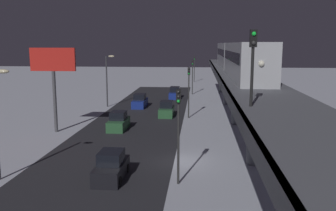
% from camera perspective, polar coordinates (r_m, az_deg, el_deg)
% --- Properties ---
extents(ground_plane, '(240.00, 240.00, 0.00)m').
position_cam_1_polar(ground_plane, '(29.58, 1.81, -8.72)').
color(ground_plane, silver).
extents(avenue_asphalt, '(11.00, 101.44, 0.01)m').
position_cam_1_polar(avenue_asphalt, '(30.46, -9.52, -8.29)').
color(avenue_asphalt, '#28282D').
rests_on(avenue_asphalt, ground_plane).
extents(elevated_railway, '(5.00, 101.44, 6.02)m').
position_cam_1_polar(elevated_railway, '(28.67, 13.61, 1.09)').
color(elevated_railway, slate).
rests_on(elevated_railway, ground_plane).
extents(subway_train, '(2.94, 36.87, 3.40)m').
position_cam_1_polar(subway_train, '(45.55, 10.63, 7.55)').
color(subway_train, '#B7BABF').
rests_on(subway_train, elevated_railway).
extents(rail_signal, '(0.36, 0.41, 4.00)m').
position_cam_1_polar(rail_signal, '(19.57, 13.09, 7.75)').
color(rail_signal, black).
rests_on(rail_signal, elevated_railway).
extents(sedan_black, '(1.91, 4.20, 1.97)m').
position_cam_1_polar(sedan_black, '(26.08, -8.83, -9.56)').
color(sedan_black, black).
rests_on(sedan_black, ground_plane).
extents(sedan_green, '(1.80, 4.22, 1.97)m').
position_cam_1_polar(sedan_green, '(47.68, -0.22, -0.67)').
color(sedan_green, '#2D6038').
rests_on(sedan_green, ground_plane).
extents(sedan_green_2, '(1.80, 4.28, 1.97)m').
position_cam_1_polar(sedan_green_2, '(40.62, -7.73, -2.57)').
color(sedan_green_2, '#2D6038').
rests_on(sedan_green_2, ground_plane).
extents(sedan_blue, '(1.80, 4.75, 1.97)m').
position_cam_1_polar(sedan_blue, '(54.62, -4.41, 0.61)').
color(sedan_blue, navy).
rests_on(sedan_blue, ground_plane).
extents(sedan_blue_2, '(1.80, 4.73, 1.97)m').
position_cam_1_polar(sedan_blue_2, '(63.34, 1.08, 1.88)').
color(sedan_blue_2, navy).
rests_on(sedan_blue_2, ground_plane).
extents(traffic_light_near, '(0.32, 0.44, 6.40)m').
position_cam_1_polar(traffic_light_near, '(23.90, 1.64, -2.71)').
color(traffic_light_near, '#2D2D2D').
rests_on(traffic_light_near, ground_plane).
extents(traffic_light_mid, '(0.32, 0.44, 6.40)m').
position_cam_1_polar(traffic_light_mid, '(45.86, 3.26, 3.20)').
color(traffic_light_mid, '#2D2D2D').
rests_on(traffic_light_mid, ground_plane).
extents(traffic_light_far, '(0.32, 0.44, 6.40)m').
position_cam_1_polar(traffic_light_far, '(68.01, 3.84, 5.27)').
color(traffic_light_far, '#2D2D2D').
rests_on(traffic_light_far, ground_plane).
extents(traffic_light_distant, '(0.32, 0.44, 6.40)m').
position_cam_1_polar(traffic_light_distant, '(90.20, 4.13, 6.32)').
color(traffic_light_distant, '#2D2D2D').
rests_on(traffic_light_distant, ground_plane).
extents(commercial_billboard, '(4.80, 0.36, 8.90)m').
position_cam_1_polar(commercial_billboard, '(40.03, -17.48, 5.62)').
color(commercial_billboard, '#4C4C51').
rests_on(commercial_billboard, ground_plane).
extents(street_lamp_far, '(1.35, 0.44, 7.65)m').
position_cam_1_polar(street_lamp_far, '(54.92, -9.33, 4.79)').
color(street_lamp_far, '#38383D').
rests_on(street_lamp_far, ground_plane).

